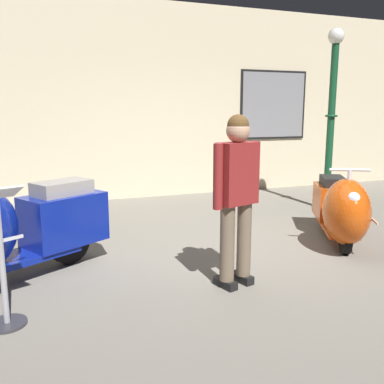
{
  "coord_description": "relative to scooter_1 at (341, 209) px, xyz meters",
  "views": [
    {
      "loc": [
        -1.96,
        -4.1,
        1.55
      ],
      "look_at": [
        -0.4,
        0.14,
        0.68
      ],
      "focal_mm": 39.36,
      "sensor_mm": 36.0,
      "label": 1
    }
  ],
  "objects": [
    {
      "name": "info_stanchion",
      "position": [
        -3.56,
        -0.71,
        0.0
      ],
      "size": [
        0.38,
        0.33,
        1.05
      ],
      "color": "#333338",
      "rests_on": "ground"
    },
    {
      "name": "showroom_back_wall",
      "position": [
        -1.29,
        3.63,
        1.28
      ],
      "size": [
        18.0,
        0.24,
        3.43
      ],
      "color": "beige",
      "rests_on": "ground"
    },
    {
      "name": "visitor_0",
      "position": [
        -1.66,
        -0.63,
        0.45
      ],
      "size": [
        0.5,
        0.32,
        1.53
      ],
      "rotation": [
        0.0,
        0.0,
        1.87
      ],
      "color": "black",
      "rests_on": "ground"
    },
    {
      "name": "ground_plane",
      "position": [
        -1.3,
        0.23,
        -0.43
      ],
      "size": [
        60.0,
        60.0,
        0.0
      ],
      "primitive_type": "plane",
      "color": "slate"
    },
    {
      "name": "lamppost",
      "position": [
        1.03,
        1.58,
        0.94
      ],
      "size": [
        0.28,
        0.28,
        2.77
      ],
      "color": "#144728",
      "rests_on": "ground"
    },
    {
      "name": "scooter_1",
      "position": [
        0.0,
        0.0,
        0.0
      ],
      "size": [
        1.11,
        1.58,
        0.95
      ],
      "rotation": [
        0.0,
        0.0,
        -2.05
      ],
      "color": "black",
      "rests_on": "ground"
    }
  ]
}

